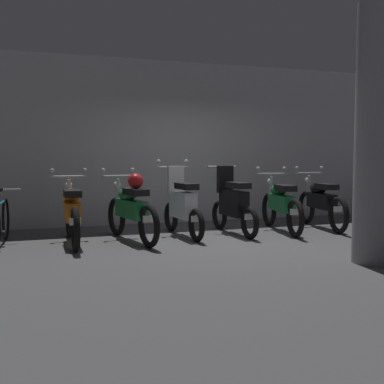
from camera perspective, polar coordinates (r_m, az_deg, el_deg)
The scene contains 10 objects.
ground_plane at distance 7.70m, azimuth 3.48°, elevation -5.79°, with size 80.00×80.00×0.00m, color #4C4C4F.
back_wall at distance 9.85m, azimuth -1.83°, elevation 5.85°, with size 16.00×0.30×3.23m, color #ADADB2.
motorbike_slot_0 at distance 7.60m, azimuth -14.11°, elevation -2.30°, with size 0.59×1.95×1.15m.
motorbike_slot_1 at distance 7.64m, azimuth -7.27°, elevation -1.90°, with size 0.63×1.93×1.15m.
motorbike_slot_2 at distance 8.06m, azimuth -1.21°, elevation -1.54°, with size 0.59×1.68×1.29m.
motorbike_slot_3 at distance 8.34m, azimuth 4.86°, elevation -1.38°, with size 0.56×1.68×1.18m.
motorbike_slot_4 at distance 8.71m, azimuth 10.51°, elevation -1.41°, with size 0.58×1.94×1.15m.
motorbike_slot_5 at distance 9.27m, azimuth 15.08°, elevation -1.14°, with size 0.59×1.94×1.15m.
bicycle at distance 7.75m, azimuth -21.76°, elevation -3.31°, with size 0.50×1.73×0.89m.
support_pillar at distance 6.43m, azimuth 21.02°, elevation 6.39°, with size 0.51×0.51×3.23m, color gray.
Camera 1 is at (-2.89, -7.01, 1.35)m, focal length 44.83 mm.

